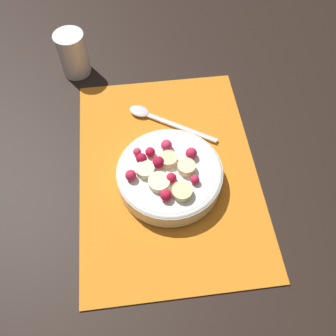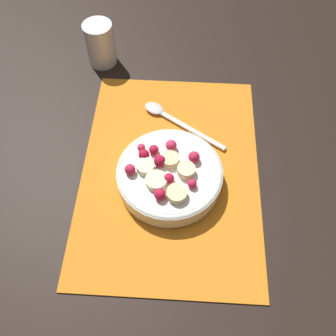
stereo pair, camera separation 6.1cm
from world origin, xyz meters
name	(u,v)px [view 1 (the left image)]	position (x,y,z in m)	size (l,w,h in m)	color
ground_plane	(168,171)	(0.00, 0.00, 0.00)	(3.00, 3.00, 0.00)	black
placemat	(168,170)	(0.00, 0.00, 0.00)	(0.45, 0.32, 0.01)	orange
fruit_bowl	(168,174)	(-0.02, 0.00, 0.03)	(0.18, 0.18, 0.06)	silver
spoon	(155,117)	(0.12, 0.01, 0.01)	(0.12, 0.17, 0.01)	silver
drinking_glass	(73,54)	(0.28, 0.17, 0.05)	(0.06, 0.06, 0.09)	white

